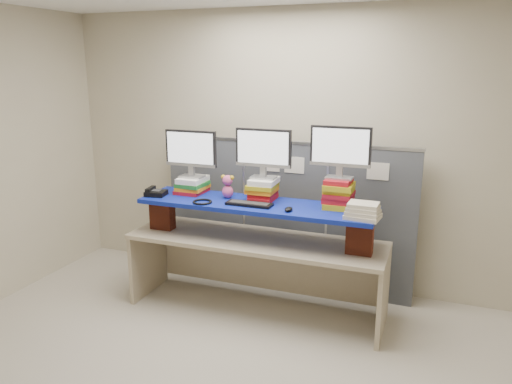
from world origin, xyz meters
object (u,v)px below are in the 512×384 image
at_px(monitor_left, 191,151).
at_px(monitor_right, 340,149).
at_px(blue_board, 256,205).
at_px(monitor_center, 263,151).
at_px(desk, 256,253).
at_px(keyboard, 249,204).
at_px(desk_phone, 155,193).

distance_m(monitor_left, monitor_right, 1.42).
bearing_deg(blue_board, monitor_center, 77.92).
height_order(monitor_left, monitor_center, monitor_center).
relative_size(desk, monitor_left, 4.59).
relative_size(monitor_center, monitor_right, 1.00).
bearing_deg(desk, monitor_right, 9.43).
bearing_deg(keyboard, desk, 74.23).
relative_size(monitor_right, desk_phone, 2.48).
bearing_deg(keyboard, blue_board, 74.23).
bearing_deg(monitor_left, desk_phone, -143.00).
relative_size(monitor_center, desk_phone, 2.48).
height_order(desk, blue_board, blue_board).
xyz_separation_m(keyboard, desk_phone, (-0.95, -0.01, 0.02)).
bearing_deg(desk, monitor_left, 170.38).
height_order(blue_board, keyboard, keyboard).
height_order(monitor_left, desk_phone, monitor_left).
relative_size(desk, monitor_right, 4.59).
xyz_separation_m(desk, monitor_center, (0.02, 0.12, 0.94)).
height_order(desk, monitor_left, monitor_left).
bearing_deg(desk, monitor_center, 77.92).
height_order(desk, keyboard, keyboard).
relative_size(blue_board, desk_phone, 10.29).
height_order(monitor_right, desk_phone, monitor_right).
distance_m(monitor_right, desk_phone, 1.77).
xyz_separation_m(monitor_center, monitor_right, (0.69, 0.01, 0.05)).
height_order(monitor_center, desk_phone, monitor_center).
bearing_deg(blue_board, monitor_left, 170.38).
bearing_deg(monitor_center, desk_phone, -168.17).
height_order(blue_board, monitor_left, monitor_left).
height_order(blue_board, monitor_right, monitor_right).
height_order(monitor_center, keyboard, monitor_center).
bearing_deg(monitor_right, desk_phone, -172.92).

